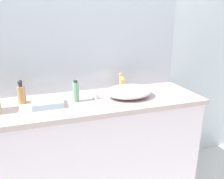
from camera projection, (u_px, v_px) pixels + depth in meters
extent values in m
cube|color=silver|center=(96.00, 46.00, 1.97)|extent=(6.00, 0.06, 2.60)
cube|color=white|center=(95.00, 152.00, 1.90)|extent=(1.74, 0.53, 0.88)
cube|color=#BEA6A2|center=(94.00, 102.00, 1.77)|extent=(1.78, 0.57, 0.04)
cube|color=#B2BCC6|center=(84.00, 28.00, 1.86)|extent=(1.74, 0.01, 1.10)
ellipsoid|color=silver|center=(129.00, 91.00, 1.82)|extent=(0.39, 0.32, 0.09)
cylinder|color=#DEAC51|center=(121.00, 83.00, 1.99)|extent=(0.03, 0.03, 0.13)
cylinder|color=#DEAC51|center=(123.00, 79.00, 1.94)|extent=(0.03, 0.08, 0.03)
sphere|color=#DEAC51|center=(120.00, 74.00, 1.98)|extent=(0.03, 0.03, 0.03)
cylinder|color=#AC834C|center=(22.00, 95.00, 1.68)|extent=(0.06, 0.06, 0.13)
cylinder|color=#38302F|center=(20.00, 86.00, 1.66)|extent=(0.03, 0.03, 0.02)
sphere|color=#312A29|center=(20.00, 82.00, 1.65)|extent=(0.04, 0.04, 0.04)
cylinder|color=#37322A|center=(20.00, 83.00, 1.64)|extent=(0.02, 0.02, 0.02)
cylinder|color=#6FA686|center=(76.00, 92.00, 1.71)|extent=(0.05, 0.05, 0.16)
cylinder|color=#2B2A1E|center=(75.00, 81.00, 1.68)|extent=(0.03, 0.03, 0.02)
cylinder|color=silver|center=(95.00, 96.00, 1.78)|extent=(0.05, 0.05, 0.04)
cube|color=silver|center=(48.00, 103.00, 1.63)|extent=(0.22, 0.18, 0.05)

